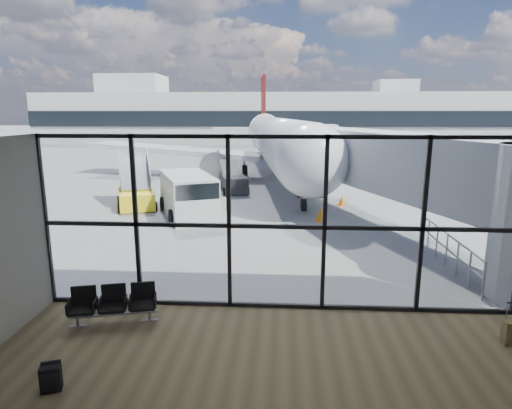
# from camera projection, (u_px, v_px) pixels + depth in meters

# --- Properties ---
(ground) EXTENTS (220.00, 220.00, 0.00)m
(ground) POSITION_uv_depth(u_px,v_px,m) (282.00, 156.00, 50.23)
(ground) COLOR slate
(ground) RESTS_ON ground
(lounge_shell) EXTENTS (12.02, 8.01, 4.51)m
(lounge_shell) POSITION_uv_depth(u_px,v_px,m) (271.00, 285.00, 5.97)
(lounge_shell) COLOR brown
(lounge_shell) RESTS_ON ground
(glass_curtain_wall) EXTENTS (12.10, 0.12, 4.50)m
(glass_curtain_wall) POSITION_uv_depth(u_px,v_px,m) (276.00, 225.00, 10.74)
(glass_curtain_wall) COLOR white
(glass_curtain_wall) RESTS_ON ground
(jet_bridge) EXTENTS (8.00, 16.50, 4.33)m
(jet_bridge) POSITION_uv_depth(u_px,v_px,m) (401.00, 169.00, 17.23)
(jet_bridge) COLOR #ADAFB3
(jet_bridge) RESTS_ON ground
(apron_railing) EXTENTS (0.06, 5.46, 1.11)m
(apron_railing) POSITION_uv_depth(u_px,v_px,m) (447.00, 245.00, 14.13)
(apron_railing) COLOR gray
(apron_railing) RESTS_ON ground
(far_terminal) EXTENTS (80.00, 12.20, 11.00)m
(far_terminal) POSITION_uv_depth(u_px,v_px,m) (279.00, 117.00, 70.81)
(far_terminal) COLOR #B5B6B1
(far_terminal) RESTS_ON ground
(tree_0) EXTENTS (4.95, 4.95, 7.12)m
(tree_0) POSITION_uv_depth(u_px,v_px,m) (52.00, 114.00, 83.24)
(tree_0) COLOR #382619
(tree_0) RESTS_ON ground
(tree_1) EXTENTS (5.61, 5.61, 8.07)m
(tree_1) POSITION_uv_depth(u_px,v_px,m) (81.00, 111.00, 82.74)
(tree_1) COLOR #382619
(tree_1) RESTS_ON ground
(tree_2) EXTENTS (6.27, 6.27, 9.03)m
(tree_2) POSITION_uv_depth(u_px,v_px,m) (111.00, 108.00, 82.24)
(tree_2) COLOR #382619
(tree_2) RESTS_ON ground
(tree_3) EXTENTS (4.95, 4.95, 7.12)m
(tree_3) POSITION_uv_depth(u_px,v_px,m) (142.00, 114.00, 82.13)
(tree_3) COLOR #382619
(tree_3) RESTS_ON ground
(tree_4) EXTENTS (5.61, 5.61, 8.07)m
(tree_4) POSITION_uv_depth(u_px,v_px,m) (173.00, 111.00, 81.63)
(tree_4) COLOR #382619
(tree_4) RESTS_ON ground
(tree_5) EXTENTS (6.27, 6.27, 9.03)m
(tree_5) POSITION_uv_depth(u_px,v_px,m) (204.00, 107.00, 81.13)
(tree_5) COLOR #382619
(tree_5) RESTS_ON ground
(seating_row) EXTENTS (2.06, 1.02, 0.91)m
(seating_row) POSITION_uv_depth(u_px,v_px,m) (114.00, 302.00, 10.38)
(seating_row) COLOR gray
(seating_row) RESTS_ON ground
(backpack) EXTENTS (0.41, 0.41, 0.53)m
(backpack) POSITION_uv_depth(u_px,v_px,m) (51.00, 378.00, 7.81)
(backpack) COLOR black
(backpack) RESTS_ON ground
(suitcase) EXTENTS (0.37, 0.29, 0.95)m
(suitcase) POSITION_uv_depth(u_px,v_px,m) (512.00, 333.00, 9.36)
(suitcase) COLOR olive
(suitcase) RESTS_ON ground
(airliner) EXTENTS (30.30, 35.25, 9.10)m
(airliner) POSITION_uv_depth(u_px,v_px,m) (277.00, 140.00, 34.76)
(airliner) COLOR silver
(airliner) RESTS_ON ground
(service_van) EXTENTS (3.77, 5.17, 2.06)m
(service_van) POSITION_uv_depth(u_px,v_px,m) (188.00, 195.00, 20.84)
(service_van) COLOR silver
(service_van) RESTS_ON ground
(belt_loader) EXTENTS (2.38, 4.22, 1.85)m
(belt_loader) POSITION_uv_depth(u_px,v_px,m) (233.00, 182.00, 27.38)
(belt_loader) COLOR black
(belt_loader) RESTS_ON ground
(mobile_stairs) EXTENTS (2.88, 3.98, 2.55)m
(mobile_stairs) POSITION_uv_depth(u_px,v_px,m) (136.00, 196.00, 22.90)
(mobile_stairs) COLOR yellow
(mobile_stairs) RESTS_ON ground
(traffic_cone_a) EXTENTS (0.46, 0.46, 0.66)m
(traffic_cone_a) POSITION_uv_depth(u_px,v_px,m) (310.00, 191.00, 26.13)
(traffic_cone_a) COLOR #FF590D
(traffic_cone_a) RESTS_ON ground
(traffic_cone_b) EXTENTS (0.48, 0.48, 0.69)m
(traffic_cone_b) POSITION_uv_depth(u_px,v_px,m) (321.00, 214.00, 20.00)
(traffic_cone_b) COLOR orange
(traffic_cone_b) RESTS_ON ground
(traffic_cone_c) EXTENTS (0.41, 0.41, 0.59)m
(traffic_cone_c) POSITION_uv_depth(u_px,v_px,m) (342.00, 201.00, 23.39)
(traffic_cone_c) COLOR orange
(traffic_cone_c) RESTS_ON ground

